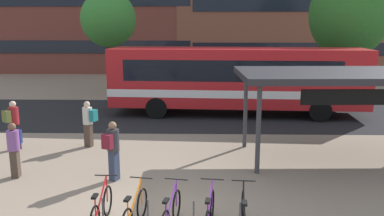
{
  "coord_description": "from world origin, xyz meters",
  "views": [
    {
      "loc": [
        0.66,
        -8.11,
        4.34
      ],
      "look_at": [
        0.37,
        4.81,
        1.61
      ],
      "focal_mm": 37.47,
      "sensor_mm": 36.0,
      "label": 1
    }
  ],
  "objects_px": {
    "parked_bicycle_purple_3": "(210,214)",
    "commuter_navy_pack_1": "(14,146)",
    "commuter_olive_pack_3": "(13,122)",
    "commuter_maroon_pack_2": "(113,147)",
    "parked_bicycle_red_0": "(101,210)",
    "city_bus": "(238,78)",
    "transit_shelter": "(353,77)",
    "street_tree_0": "(349,14)",
    "parked_bicycle_orange_1": "(135,213)",
    "street_tree_1": "(108,19)",
    "parked_bicycle_black_4": "(243,216)",
    "parked_bicycle_purple_2": "(171,214)",
    "commuter_teal_pack_0": "(89,121)"
  },
  "relations": [
    {
      "from": "parked_bicycle_purple_3",
      "to": "commuter_navy_pack_1",
      "type": "bearing_deg",
      "value": 68.74
    },
    {
      "from": "commuter_olive_pack_3",
      "to": "commuter_maroon_pack_2",
      "type": "bearing_deg",
      "value": -92.05
    },
    {
      "from": "parked_bicycle_purple_3",
      "to": "parked_bicycle_red_0",
      "type": "bearing_deg",
      "value": 93.05
    },
    {
      "from": "city_bus",
      "to": "transit_shelter",
      "type": "relative_size",
      "value": 1.67
    },
    {
      "from": "street_tree_0",
      "to": "parked_bicycle_orange_1",
      "type": "bearing_deg",
      "value": -122.13
    },
    {
      "from": "city_bus",
      "to": "street_tree_1",
      "type": "height_order",
      "value": "street_tree_1"
    },
    {
      "from": "commuter_maroon_pack_2",
      "to": "commuter_navy_pack_1",
      "type": "bearing_deg",
      "value": 109.24
    },
    {
      "from": "city_bus",
      "to": "parked_bicycle_black_4",
      "type": "bearing_deg",
      "value": -91.27
    },
    {
      "from": "parked_bicycle_orange_1",
      "to": "transit_shelter",
      "type": "distance_m",
      "value": 8.14
    },
    {
      "from": "parked_bicycle_purple_3",
      "to": "commuter_maroon_pack_2",
      "type": "xyz_separation_m",
      "value": [
        -2.65,
        2.76,
        0.6
      ]
    },
    {
      "from": "parked_bicycle_purple_2",
      "to": "commuter_navy_pack_1",
      "type": "distance_m",
      "value": 5.6
    },
    {
      "from": "parked_bicycle_orange_1",
      "to": "commuter_navy_pack_1",
      "type": "bearing_deg",
      "value": 62.55
    },
    {
      "from": "parked_bicycle_red_0",
      "to": "commuter_teal_pack_0",
      "type": "xyz_separation_m",
      "value": [
        -1.84,
        5.74,
        0.57
      ]
    },
    {
      "from": "transit_shelter",
      "to": "parked_bicycle_orange_1",
      "type": "bearing_deg",
      "value": -144.61
    },
    {
      "from": "parked_bicycle_red_0",
      "to": "street_tree_0",
      "type": "relative_size",
      "value": 0.23
    },
    {
      "from": "commuter_olive_pack_3",
      "to": "street_tree_1",
      "type": "bearing_deg",
      "value": 28.2
    },
    {
      "from": "parked_bicycle_purple_3",
      "to": "commuter_navy_pack_1",
      "type": "distance_m",
      "value": 6.29
    },
    {
      "from": "parked_bicycle_red_0",
      "to": "parked_bicycle_purple_2",
      "type": "height_order",
      "value": "same"
    },
    {
      "from": "parked_bicycle_orange_1",
      "to": "parked_bicycle_purple_2",
      "type": "bearing_deg",
      "value": -85.35
    },
    {
      "from": "commuter_olive_pack_3",
      "to": "street_tree_0",
      "type": "bearing_deg",
      "value": -23.88
    },
    {
      "from": "commuter_teal_pack_0",
      "to": "street_tree_0",
      "type": "height_order",
      "value": "street_tree_0"
    },
    {
      "from": "street_tree_0",
      "to": "street_tree_1",
      "type": "height_order",
      "value": "street_tree_0"
    },
    {
      "from": "parked_bicycle_purple_2",
      "to": "parked_bicycle_red_0",
      "type": "bearing_deg",
      "value": 92.91
    },
    {
      "from": "commuter_maroon_pack_2",
      "to": "street_tree_1",
      "type": "distance_m",
      "value": 15.4
    },
    {
      "from": "commuter_maroon_pack_2",
      "to": "parked_bicycle_purple_2",
      "type": "bearing_deg",
      "value": -123.13
    },
    {
      "from": "parked_bicycle_purple_3",
      "to": "transit_shelter",
      "type": "relative_size",
      "value": 0.24
    },
    {
      "from": "parked_bicycle_purple_2",
      "to": "commuter_maroon_pack_2",
      "type": "relative_size",
      "value": 1.0
    },
    {
      "from": "city_bus",
      "to": "commuter_navy_pack_1",
      "type": "height_order",
      "value": "city_bus"
    },
    {
      "from": "parked_bicycle_purple_3",
      "to": "commuter_navy_pack_1",
      "type": "xyz_separation_m",
      "value": [
        -5.52,
        2.98,
        0.54
      ]
    },
    {
      "from": "commuter_olive_pack_3",
      "to": "parked_bicycle_orange_1",
      "type": "bearing_deg",
      "value": -105.01
    },
    {
      "from": "parked_bicycle_purple_3",
      "to": "commuter_teal_pack_0",
      "type": "height_order",
      "value": "commuter_teal_pack_0"
    },
    {
      "from": "city_bus",
      "to": "street_tree_0",
      "type": "relative_size",
      "value": 1.64
    },
    {
      "from": "parked_bicycle_red_0",
      "to": "commuter_maroon_pack_2",
      "type": "relative_size",
      "value": 1.01
    },
    {
      "from": "commuter_navy_pack_1",
      "to": "street_tree_0",
      "type": "bearing_deg",
      "value": 127.57
    },
    {
      "from": "parked_bicycle_orange_1",
      "to": "commuter_navy_pack_1",
      "type": "distance_m",
      "value": 4.92
    },
    {
      "from": "parked_bicycle_purple_2",
      "to": "street_tree_1",
      "type": "bearing_deg",
      "value": 26.21
    },
    {
      "from": "parked_bicycle_purple_3",
      "to": "transit_shelter",
      "type": "distance_m",
      "value": 7.03
    },
    {
      "from": "transit_shelter",
      "to": "street_tree_0",
      "type": "xyz_separation_m",
      "value": [
        3.6,
        10.84,
        2.18
      ]
    },
    {
      "from": "parked_bicycle_orange_1",
      "to": "street_tree_1",
      "type": "relative_size",
      "value": 0.27
    },
    {
      "from": "city_bus",
      "to": "parked_bicycle_purple_3",
      "type": "xyz_separation_m",
      "value": [
        -1.58,
        -11.26,
        -1.39
      ]
    },
    {
      "from": "parked_bicycle_red_0",
      "to": "commuter_teal_pack_0",
      "type": "distance_m",
      "value": 6.05
    },
    {
      "from": "commuter_teal_pack_0",
      "to": "commuter_olive_pack_3",
      "type": "xyz_separation_m",
      "value": [
        -2.51,
        -0.41,
        0.05
      ]
    },
    {
      "from": "commuter_olive_pack_3",
      "to": "parked_bicycle_purple_2",
      "type": "bearing_deg",
      "value": -101.26
    },
    {
      "from": "parked_bicycle_orange_1",
      "to": "commuter_maroon_pack_2",
      "type": "xyz_separation_m",
      "value": [
        -1.04,
        2.72,
        0.6
      ]
    },
    {
      "from": "parked_bicycle_red_0",
      "to": "commuter_teal_pack_0",
      "type": "bearing_deg",
      "value": 19.64
    },
    {
      "from": "commuter_teal_pack_0",
      "to": "street_tree_1",
      "type": "height_order",
      "value": "street_tree_1"
    },
    {
      "from": "parked_bicycle_purple_2",
      "to": "parked_bicycle_purple_3",
      "type": "distance_m",
      "value": 0.82
    },
    {
      "from": "city_bus",
      "to": "commuter_maroon_pack_2",
      "type": "bearing_deg",
      "value": -113.31
    },
    {
      "from": "street_tree_1",
      "to": "commuter_maroon_pack_2",
      "type": "bearing_deg",
      "value": -77.27
    },
    {
      "from": "commuter_maroon_pack_2",
      "to": "commuter_olive_pack_3",
      "type": "xyz_separation_m",
      "value": [
        -4.06,
        2.73,
        0.02
      ]
    }
  ]
}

